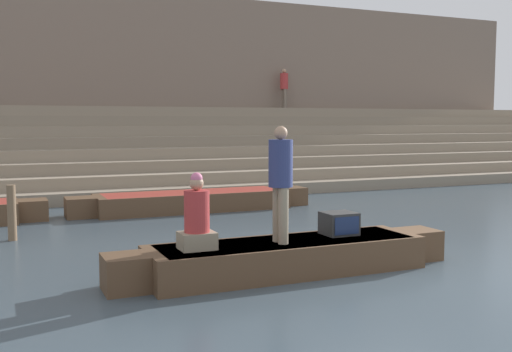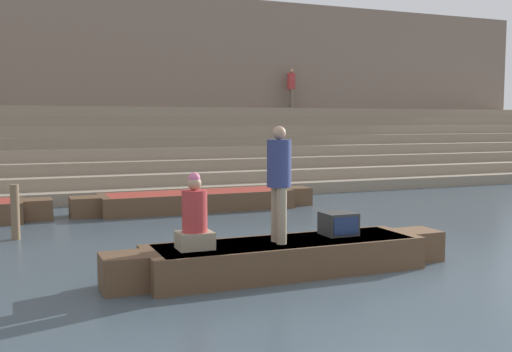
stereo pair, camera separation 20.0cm
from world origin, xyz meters
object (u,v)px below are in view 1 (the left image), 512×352
at_px(person_standing, 281,176).
at_px(person_on_steps, 284,85).
at_px(tv_set, 339,223).
at_px(mooring_post, 12,213).
at_px(person_rowing, 197,219).
at_px(moored_boat_distant, 193,201).
at_px(rowboat_main, 287,256).

relative_size(person_standing, person_on_steps, 1.09).
xyz_separation_m(person_standing, tv_set, (1.16, 0.21, -0.83)).
height_order(person_standing, person_on_steps, person_on_steps).
bearing_deg(tv_set, person_on_steps, 59.99).
bearing_deg(mooring_post, person_on_steps, 42.92).
height_order(mooring_post, person_on_steps, person_on_steps).
height_order(person_rowing, person_on_steps, person_on_steps).
bearing_deg(mooring_post, moored_boat_distant, 28.36).
bearing_deg(person_rowing, rowboat_main, 0.80).
height_order(rowboat_main, moored_boat_distant, rowboat_main).
distance_m(moored_boat_distant, mooring_post, 5.06).
distance_m(person_standing, person_on_steps, 16.39).
bearing_deg(person_standing, moored_boat_distant, 89.78).
distance_m(moored_boat_distant, person_on_steps, 10.61).
relative_size(rowboat_main, mooring_post, 5.07).
bearing_deg(mooring_post, person_standing, -50.64).
height_order(person_standing, moored_boat_distant, person_standing).
bearing_deg(person_rowing, moored_boat_distant, 73.27).
xyz_separation_m(rowboat_main, person_on_steps, (7.02, 14.49, 3.55)).
bearing_deg(person_rowing, person_standing, -2.38).
xyz_separation_m(person_rowing, moored_boat_distant, (2.08, 6.82, -0.68)).
bearing_deg(moored_boat_distant, tv_set, -85.88).
distance_m(rowboat_main, person_rowing, 1.60).
distance_m(person_standing, tv_set, 1.44).
bearing_deg(person_rowing, mooring_post, 118.46).
distance_m(tv_set, mooring_post, 6.44).
distance_m(tv_set, moored_boat_distant, 6.69).
distance_m(person_rowing, moored_boat_distant, 7.16).
height_order(rowboat_main, tv_set, tv_set).
relative_size(moored_boat_distant, mooring_post, 5.86).
bearing_deg(mooring_post, tv_set, -41.44).
distance_m(rowboat_main, moored_boat_distant, 6.83).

